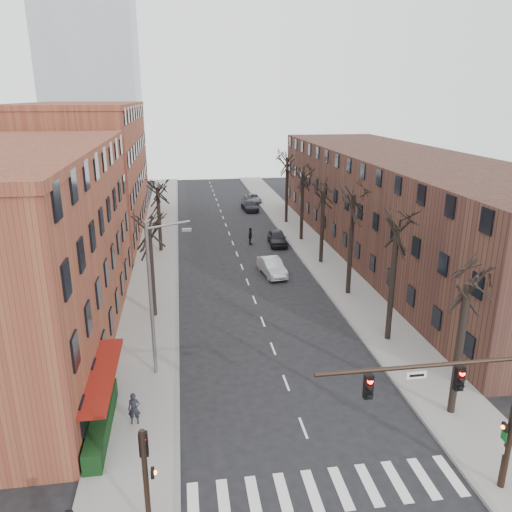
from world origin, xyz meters
name	(u,v)px	position (x,y,z in m)	size (l,w,h in m)	color
ground	(327,490)	(0.00, 0.00, 0.00)	(160.00, 160.00, 0.00)	black
sidewalk_left	(158,248)	(-8.00, 35.00, 0.07)	(4.00, 90.00, 0.15)	gray
sidewalk_right	(307,242)	(8.00, 35.00, 0.07)	(4.00, 90.00, 0.15)	gray
building_left_near	(6,256)	(-16.00, 15.00, 6.00)	(12.00, 26.00, 12.00)	brown
building_left_far	(86,171)	(-16.00, 44.00, 7.00)	(12.00, 28.00, 14.00)	brown
building_right	(400,205)	(16.00, 30.00, 5.00)	(12.00, 50.00, 10.00)	#4A2D22
office_tower	(87,16)	(-22.00, 95.00, 30.00)	(18.00, 18.00, 60.00)	#B2B7BF
awning_left	(108,421)	(-9.40, 6.00, 0.00)	(1.20, 7.00, 0.15)	maroon
hedge	(101,422)	(-9.50, 5.00, 0.65)	(0.80, 6.00, 1.00)	black
tree_right_a	(450,414)	(7.60, 4.00, 0.00)	(5.20, 5.20, 10.00)	black
tree_right_b	(387,340)	(7.60, 12.00, 0.00)	(5.20, 5.20, 10.80)	black
tree_right_c	(348,294)	(7.60, 20.00, 0.00)	(5.20, 5.20, 11.60)	black
tree_right_d	(321,263)	(7.60, 28.00, 0.00)	(5.20, 5.20, 10.00)	black
tree_right_e	(301,240)	(7.60, 36.00, 0.00)	(5.20, 5.20, 10.80)	black
tree_right_f	(286,223)	(7.60, 44.00, 0.00)	(5.20, 5.20, 11.60)	black
tree_left_a	(155,317)	(-7.60, 18.00, 0.00)	(5.20, 5.20, 9.50)	black
tree_left_b	(161,252)	(-7.60, 34.00, 0.00)	(5.20, 5.20, 9.50)	black
signal_mast_arm	(480,399)	(5.45, -1.00, 4.40)	(8.14, 0.30, 7.20)	black
signal_pole_left	(146,472)	(-6.99, -0.95, 2.61)	(0.47, 0.44, 4.40)	black
streetlight	(154,293)	(-7.03, 10.00, 5.01)	(2.45, 0.22, 9.03)	slate
silver_sedan	(272,267)	(2.39, 25.46, 0.75)	(1.58, 4.54, 1.50)	silver
parked_car_near	(277,238)	(4.67, 34.70, 0.77)	(1.81, 4.50, 1.53)	black
parked_car_mid	(250,206)	(4.05, 51.75, 0.68)	(1.90, 4.68, 1.36)	black
parked_car_far	(253,198)	(5.30, 57.11, 0.63)	(2.08, 4.51, 1.25)	slate
pedestrian_a	(134,409)	(-8.01, 5.39, 0.95)	(0.59, 0.39, 1.61)	black
pedestrian_crossing	(250,236)	(1.80, 35.11, 0.94)	(1.10, 0.46, 1.88)	black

